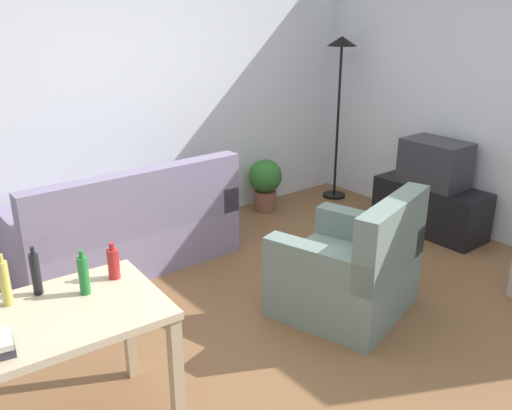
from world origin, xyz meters
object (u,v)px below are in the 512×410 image
(bottle_squat, at_px, (5,283))
(bottle_dark, at_px, (36,273))
(desk, at_px, (39,338))
(couch, at_px, (127,233))
(bottle_red, at_px, (113,263))
(tv_stand, at_px, (430,208))
(potted_plant, at_px, (265,181))
(tv, at_px, (435,163))
(bottle_green, at_px, (83,275))
(torchiere_lamp, at_px, (340,74))
(armchair, at_px, (351,270))

(bottle_squat, xyz_separation_m, bottle_dark, (0.15, 0.02, -0.00))
(desk, bearing_deg, couch, 56.74)
(couch, relative_size, bottle_squat, 6.80)
(bottle_dark, bearing_deg, desk, -111.33)
(bottle_squat, relative_size, bottle_red, 1.33)
(tv_stand, xyz_separation_m, potted_plant, (-0.92, 1.45, 0.09))
(tv_stand, xyz_separation_m, bottle_dark, (-3.84, -0.30, 0.64))
(tv, height_order, bottle_green, bottle_green)
(torchiere_lamp, height_order, desk, torchiere_lamp)
(desk, distance_m, potted_plant, 3.62)
(desk, distance_m, armchair, 2.22)
(potted_plant, distance_m, bottle_green, 3.37)
(bottle_red, bearing_deg, torchiere_lamp, 25.89)
(desk, xyz_separation_m, bottle_squat, (-0.06, 0.21, 0.23))
(bottle_red, bearing_deg, couch, 63.27)
(desk, distance_m, bottle_squat, 0.32)
(bottle_dark, bearing_deg, tv_stand, 4.53)
(tv_stand, distance_m, desk, 3.99)
(bottle_squat, bearing_deg, potted_plant, 29.97)
(potted_plant, bearing_deg, tv_stand, -57.61)
(couch, distance_m, desk, 2.10)
(bottle_green, relative_size, bottle_red, 1.17)
(potted_plant, bearing_deg, armchair, -112.21)
(tv, relative_size, armchair, 0.55)
(potted_plant, bearing_deg, desk, -146.64)
(tv_stand, height_order, bottle_dark, bottle_dark)
(armchair, distance_m, bottle_squat, 2.34)
(armchair, bearing_deg, bottle_red, -21.63)
(potted_plant, xyz_separation_m, armchair, (-0.82, -2.00, -0.01))
(potted_plant, xyz_separation_m, bottle_green, (-2.73, -1.90, 0.54))
(torchiere_lamp, bearing_deg, bottle_dark, -157.37)
(tv, height_order, bottle_red, bottle_red)
(bottle_squat, xyz_separation_m, bottle_green, (0.34, -0.12, -0.02))
(couch, bearing_deg, bottle_red, 63.27)
(desk, distance_m, bottle_green, 0.36)
(couch, xyz_separation_m, bottle_red, (-0.77, -1.52, 0.54))
(tv, xyz_separation_m, bottle_green, (-3.66, -0.45, 0.17))
(armchair, bearing_deg, potted_plant, -128.43)
(torchiere_lamp, bearing_deg, desk, -155.05)
(bottle_red, bearing_deg, bottle_squat, 173.33)
(couch, distance_m, torchiere_lamp, 2.92)
(couch, height_order, bottle_green, bottle_green)
(tv_stand, xyz_separation_m, tv, (0.00, 0.00, 0.46))
(bottle_dark, bearing_deg, bottle_green, -36.60)
(tv, xyz_separation_m, bottle_dark, (-3.85, -0.30, 0.18))
(tv_stand, distance_m, armchair, 1.82)
(couch, height_order, bottle_squat, bottle_squat)
(bottle_dark, height_order, bottle_red, bottle_dark)
(couch, height_order, bottle_red, bottle_red)
(couch, xyz_separation_m, bottle_squat, (-1.30, -1.46, 0.57))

